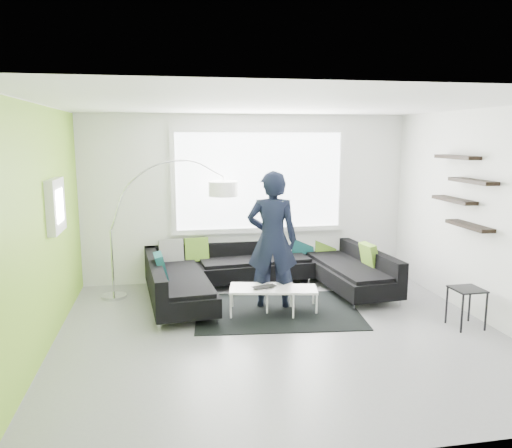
{
  "coord_description": "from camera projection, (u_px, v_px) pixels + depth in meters",
  "views": [
    {
      "loc": [
        -1.37,
        -5.77,
        2.43
      ],
      "look_at": [
        -0.15,
        0.9,
        1.24
      ],
      "focal_mm": 35.0,
      "sensor_mm": 36.0,
      "label": 1
    }
  ],
  "objects": [
    {
      "name": "ground",
      "position": [
        281.0,
        333.0,
        6.25
      ],
      "size": [
        5.5,
        5.5,
        0.0
      ],
      "primitive_type": "plane",
      "color": "slate",
      "rests_on": "ground"
    },
    {
      "name": "laptop",
      "position": [
        266.0,
        288.0,
        6.83
      ],
      "size": [
        0.45,
        0.4,
        0.03
      ],
      "primitive_type": "imported",
      "rotation": [
        0.0,
        0.0,
        0.28
      ],
      "color": "black",
      "rests_on": "coffee_table"
    },
    {
      "name": "coffee_table",
      "position": [
        277.0,
        299.0,
        7.01
      ],
      "size": [
        1.24,
        0.86,
        0.37
      ],
      "primitive_type": "cube",
      "rotation": [
        0.0,
        0.0,
        -0.18
      ],
      "color": "silver",
      "rests_on": "ground"
    },
    {
      "name": "sectional_sofa",
      "position": [
        267.0,
        274.0,
        7.69
      ],
      "size": [
        3.75,
        2.52,
        0.77
      ],
      "rotation": [
        0.0,
        0.0,
        0.09
      ],
      "color": "black",
      "rests_on": "ground"
    },
    {
      "name": "person",
      "position": [
        272.0,
        240.0,
        7.09
      ],
      "size": [
        0.92,
        0.78,
        1.97
      ],
      "primitive_type": "imported",
      "rotation": [
        0.0,
        0.0,
        2.92
      ],
      "color": "black",
      "rests_on": "ground"
    },
    {
      "name": "room_shell",
      "position": [
        281.0,
        188.0,
        6.14
      ],
      "size": [
        5.54,
        5.04,
        2.82
      ],
      "color": "white",
      "rests_on": "ground"
    },
    {
      "name": "side_table",
      "position": [
        466.0,
        308.0,
        6.42
      ],
      "size": [
        0.38,
        0.38,
        0.52
      ],
      "primitive_type": "cube",
      "rotation": [
        0.0,
        0.0,
        0.02
      ],
      "color": "black",
      "rests_on": "ground"
    },
    {
      "name": "arc_lamp",
      "position": [
        111.0,
        230.0,
        7.45
      ],
      "size": [
        1.96,
        0.62,
        2.09
      ],
      "primitive_type": null,
      "rotation": [
        0.0,
        0.0,
        -0.05
      ],
      "color": "silver",
      "rests_on": "ground"
    },
    {
      "name": "rug",
      "position": [
        277.0,
        311.0,
        7.04
      ],
      "size": [
        2.42,
        1.87,
        0.01
      ],
      "primitive_type": "cube",
      "rotation": [
        0.0,
        0.0,
        -0.1
      ],
      "color": "black",
      "rests_on": "ground"
    }
  ]
}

